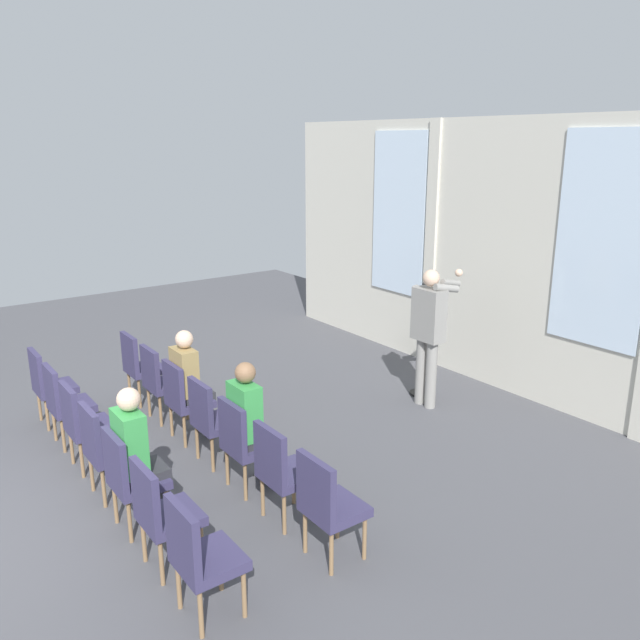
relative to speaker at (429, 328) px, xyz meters
The scene contains 20 objects.
rear_partition 1.52m from the speaker, 99.40° to the left, with size 8.45×0.14×3.62m.
speaker is the anchor object (origin of this frame).
mic_stand 0.79m from the speaker, 146.51° to the left, with size 0.28×0.28×1.55m.
chair_r0_c0 3.75m from the speaker, 127.57° to the right, with size 0.46×0.44×0.94m.
chair_r0_c1 3.38m from the speaker, 118.35° to the right, with size 0.46×0.44×0.94m.
chair_r0_c2 3.12m from the speaker, 107.21° to the right, with size 0.46×0.44×0.94m.
audience_r0_c2 3.02m from the speaker, 107.68° to the right, with size 0.36×0.39×1.30m.
chair_r0_c3 3.00m from the speaker, 94.58° to the right, with size 0.46×0.44×0.94m.
chair_r0_c4 3.02m from the speaker, 81.49° to the right, with size 0.46×0.44×0.94m.
audience_r0_c4 2.91m from the speaker, 81.25° to the right, with size 0.36×0.39×1.31m.
chair_r0_c5 3.19m from the speaker, 69.23° to the right, with size 0.46×0.44×0.94m.
chair_r0_c6 3.49m from the speaker, 58.66° to the right, with size 0.46×0.44×0.94m.
chair_r1_c0 4.69m from the speaker, 119.10° to the right, with size 0.46×0.44×0.94m.
chair_r1_c1 4.40m from the speaker, 111.33° to the right, with size 0.46×0.44×0.94m.
chair_r1_c2 4.20m from the speaker, 102.64° to the right, with size 0.46×0.44×0.94m.
chair_r1_c3 4.11m from the speaker, 93.32° to the right, with size 0.46×0.44×0.94m.
chair_r1_c4 4.13m from the speaker, 83.82° to the right, with size 0.46×0.44×0.94m.
audience_r1_c4 4.03m from the speaker, 83.70° to the right, with size 0.36×0.39×1.32m.
chair_r1_c5 4.25m from the speaker, 74.65° to the right, with size 0.46×0.44×0.94m.
chair_r1_c6 4.48m from the speaker, 66.22° to the right, with size 0.46×0.44×0.94m.
Camera 1 is at (5.66, -0.41, 3.33)m, focal length 35.94 mm.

